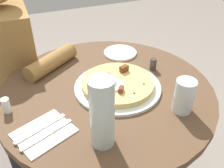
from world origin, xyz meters
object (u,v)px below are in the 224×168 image
at_px(pizza_plate, 118,87).
at_px(fork, 41,128).
at_px(dining_table, 107,120).
at_px(salt_shaker, 6,105).
at_px(pepper_shaker, 153,64).
at_px(water_bottle, 102,114).
at_px(person_seated, 19,86).
at_px(breakfast_pizza, 117,83).
at_px(water_glass, 184,96).
at_px(knife, 47,134).
at_px(bread_plate, 120,53).

xyz_separation_m(pizza_plate, fork, (-0.12, 0.31, 0.00)).
distance_m(dining_table, salt_shaker, 0.41).
bearing_deg(fork, pizza_plate, 177.54).
height_order(dining_table, pepper_shaker, pepper_shaker).
bearing_deg(pizza_plate, dining_table, 68.47).
bearing_deg(water_bottle, person_seated, 17.18).
xyz_separation_m(breakfast_pizza, water_glass, (-0.20, -0.16, 0.04)).
distance_m(pizza_plate, fork, 0.33).
relative_size(dining_table, fork, 4.64).
relative_size(pizza_plate, pepper_shaker, 6.46).
bearing_deg(dining_table, breakfast_pizza, -112.69).
xyz_separation_m(dining_table, pizza_plate, (-0.02, -0.04, 0.17)).
distance_m(water_glass, salt_shaker, 0.60).
height_order(person_seated, water_bottle, person_seated).
relative_size(person_seated, knife, 6.31).
xyz_separation_m(pizza_plate, salt_shaker, (0.02, 0.41, 0.02)).
height_order(knife, pepper_shaker, pepper_shaker).
bearing_deg(knife, pizza_plate, -176.29).
relative_size(person_seated, breakfast_pizza, 4.07).
bearing_deg(breakfast_pizza, fork, 110.23).
bearing_deg(breakfast_pizza, bread_plate, -25.78).
height_order(person_seated, knife, person_seated).
xyz_separation_m(pizza_plate, water_glass, (-0.20, -0.16, 0.06)).
height_order(person_seated, bread_plate, person_seated).
bearing_deg(knife, salt_shaker, -80.57).
distance_m(water_bottle, salt_shaker, 0.37).
relative_size(pizza_plate, water_bottle, 1.49).
relative_size(knife, pepper_shaker, 3.47).
relative_size(bread_plate, water_glass, 1.28).
bearing_deg(water_glass, pizza_plate, 37.72).
height_order(breakfast_pizza, pepper_shaker, breakfast_pizza).
xyz_separation_m(fork, water_bottle, (-0.12, -0.17, 0.11)).
relative_size(dining_table, pizza_plate, 2.49).
xyz_separation_m(dining_table, breakfast_pizza, (-0.02, -0.04, 0.19)).
relative_size(salt_shaker, pepper_shaker, 1.06).
distance_m(bread_plate, fork, 0.57).
distance_m(pizza_plate, pepper_shaker, 0.21).
relative_size(water_glass, pepper_shaker, 2.36).
distance_m(dining_table, knife, 0.35).
height_order(breakfast_pizza, water_bottle, water_bottle).
bearing_deg(breakfast_pizza, pizza_plate, -79.05).
bearing_deg(pepper_shaker, knife, 113.87).
bearing_deg(fork, breakfast_pizza, 177.59).
bearing_deg(pizza_plate, salt_shaker, 87.29).
bearing_deg(salt_shaker, pepper_shaker, -85.11).
distance_m(breakfast_pizza, fork, 0.33).
relative_size(person_seated, fork, 6.31).
bearing_deg(dining_table, salt_shaker, 89.51).
xyz_separation_m(water_bottle, salt_shaker, (0.25, 0.26, -0.08)).
bearing_deg(person_seated, dining_table, -144.49).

